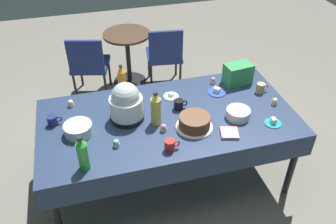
% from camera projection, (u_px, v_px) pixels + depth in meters
% --- Properties ---
extents(ground, '(9.00, 9.00, 0.00)m').
position_uv_depth(ground, '(168.00, 176.00, 3.48)').
color(ground, slate).
extents(potluck_table, '(2.20, 1.10, 0.75)m').
position_uv_depth(potluck_table, '(168.00, 122.00, 3.06)').
color(potluck_table, navy).
rests_on(potluck_table, ground).
extents(frosted_layer_cake, '(0.31, 0.31, 0.11)m').
position_uv_depth(frosted_layer_cake, '(194.00, 122.00, 2.88)').
color(frosted_layer_cake, silver).
rests_on(frosted_layer_cake, potluck_table).
extents(slow_cooker, '(0.29, 0.29, 0.35)m').
position_uv_depth(slow_cooker, '(126.00, 103.00, 2.91)').
color(slow_cooker, black).
rests_on(slow_cooker, potluck_table).
extents(glass_salad_bowl, '(0.23, 0.23, 0.09)m').
position_uv_depth(glass_salad_bowl, '(78.00, 129.00, 2.82)').
color(glass_salad_bowl, '#B2C6BC').
rests_on(glass_salad_bowl, potluck_table).
extents(ceramic_snack_bowl, '(0.20, 0.20, 0.08)m').
position_uv_depth(ceramic_snack_bowl, '(238.00, 113.00, 3.00)').
color(ceramic_snack_bowl, silver).
rests_on(ceramic_snack_bowl, potluck_table).
extents(dessert_plate_teal, '(0.14, 0.14, 0.05)m').
position_uv_depth(dessert_plate_teal, '(273.00, 122.00, 2.94)').
color(dessert_plate_teal, teal).
rests_on(dessert_plate_teal, potluck_table).
extents(dessert_plate_cobalt, '(0.17, 0.17, 0.05)m').
position_uv_depth(dessert_plate_cobalt, '(217.00, 92.00, 3.31)').
color(dessert_plate_cobalt, '#2D4CB2').
rests_on(dessert_plate_cobalt, potluck_table).
extents(dessert_plate_white, '(0.14, 0.14, 0.04)m').
position_uv_depth(dessert_plate_white, '(171.00, 96.00, 3.26)').
color(dessert_plate_white, white).
rests_on(dessert_plate_white, potluck_table).
extents(cupcake_cocoa, '(0.05, 0.05, 0.07)m').
position_uv_depth(cupcake_cocoa, '(164.00, 128.00, 2.86)').
color(cupcake_cocoa, beige).
rests_on(cupcake_cocoa, potluck_table).
extents(cupcake_vanilla, '(0.05, 0.05, 0.07)m').
position_uv_depth(cupcake_vanilla, '(71.00, 103.00, 3.12)').
color(cupcake_vanilla, beige).
rests_on(cupcake_vanilla, potluck_table).
extents(cupcake_berry, '(0.05, 0.05, 0.07)m').
position_uv_depth(cupcake_berry, '(213.00, 80.00, 3.43)').
color(cupcake_berry, beige).
rests_on(cupcake_berry, potluck_table).
extents(cupcake_rose, '(0.05, 0.05, 0.07)m').
position_uv_depth(cupcake_rose, '(116.00, 143.00, 2.71)').
color(cupcake_rose, beige).
rests_on(cupcake_rose, potluck_table).
extents(cupcake_lemon, '(0.05, 0.05, 0.07)m').
position_uv_depth(cupcake_lemon, '(275.00, 102.00, 3.15)').
color(cupcake_lemon, beige).
rests_on(cupcake_lemon, potluck_table).
extents(soda_bottle_ginger_ale, '(0.09, 0.09, 0.31)m').
position_uv_depth(soda_bottle_ginger_ale, '(156.00, 109.00, 2.87)').
color(soda_bottle_ginger_ale, gold).
rests_on(soda_bottle_ginger_ale, potluck_table).
extents(soda_bottle_orange_juice, '(0.07, 0.07, 0.29)m').
position_uv_depth(soda_bottle_orange_juice, '(122.00, 80.00, 3.24)').
color(soda_bottle_orange_juice, orange).
rests_on(soda_bottle_orange_juice, potluck_table).
extents(soda_bottle_lime_soda, '(0.08, 0.08, 0.30)m').
position_uv_depth(soda_bottle_lime_soda, '(83.00, 154.00, 2.47)').
color(soda_bottle_lime_soda, green).
rests_on(soda_bottle_lime_soda, potluck_table).
extents(coffee_mug_tan, '(0.12, 0.08, 0.09)m').
position_uv_depth(coffee_mug_tan, '(261.00, 88.00, 3.30)').
color(coffee_mug_tan, tan).
rests_on(coffee_mug_tan, potluck_table).
extents(coffee_mug_black, '(0.12, 0.08, 0.09)m').
position_uv_depth(coffee_mug_black, '(179.00, 104.00, 3.09)').
color(coffee_mug_black, black).
rests_on(coffee_mug_black, potluck_table).
extents(coffee_mug_red, '(0.12, 0.08, 0.09)m').
position_uv_depth(coffee_mug_red, '(170.00, 145.00, 2.67)').
color(coffee_mug_red, '#B2231E').
rests_on(coffee_mug_red, potluck_table).
extents(coffee_mug_navy, '(0.12, 0.08, 0.09)m').
position_uv_depth(coffee_mug_navy, '(53.00, 120.00, 2.91)').
color(coffee_mug_navy, navy).
rests_on(coffee_mug_navy, potluck_table).
extents(soda_carton, '(0.28, 0.19, 0.20)m').
position_uv_depth(soda_carton, '(238.00, 74.00, 3.40)').
color(soda_carton, '#338C4C').
rests_on(soda_carton, potluck_table).
extents(paper_napkin_stack, '(0.17, 0.17, 0.02)m').
position_uv_depth(paper_napkin_stack, '(229.00, 133.00, 2.83)').
color(paper_napkin_stack, pink).
rests_on(paper_napkin_stack, potluck_table).
extents(maroon_chair_left, '(0.54, 0.54, 0.85)m').
position_uv_depth(maroon_chair_left, '(89.00, 63.00, 4.29)').
color(maroon_chair_left, navy).
rests_on(maroon_chair_left, ground).
extents(maroon_chair_right, '(0.50, 0.50, 0.85)m').
position_uv_depth(maroon_chair_right, '(165.00, 53.00, 4.49)').
color(maroon_chair_right, navy).
rests_on(maroon_chair_right, ground).
extents(round_cafe_table, '(0.60, 0.60, 0.72)m').
position_uv_depth(round_cafe_table, '(128.00, 49.00, 4.56)').
color(round_cafe_table, '#473323').
rests_on(round_cafe_table, ground).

